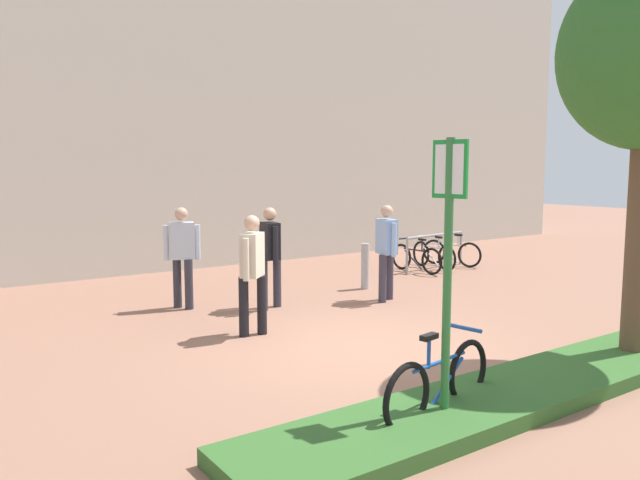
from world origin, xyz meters
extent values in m
plane|color=#936651|center=(0.00, 0.00, 0.00)|extent=(60.00, 60.00, 0.00)
cube|color=beige|center=(0.00, 7.96, 5.00)|extent=(28.00, 1.20, 10.00)
cube|color=#336028|center=(0.26, -2.28, 0.08)|extent=(7.00, 1.10, 0.16)
cylinder|color=brown|center=(2.24, -2.29, 1.45)|extent=(0.28, 0.28, 2.89)
cylinder|color=#2D7238|center=(-1.01, -2.28, 1.33)|extent=(0.08, 0.08, 2.65)
cube|color=#198C33|center=(-1.01, -2.28, 2.37)|extent=(0.09, 0.36, 0.52)
cube|color=white|center=(-1.01, -2.28, 2.37)|extent=(0.08, 0.30, 0.44)
torus|color=black|center=(-1.44, -2.23, 0.33)|extent=(0.66, 0.18, 0.66)
torus|color=black|center=(-0.43, -2.05, 0.33)|extent=(0.66, 0.18, 0.66)
cylinder|color=#194CA5|center=(-0.93, -2.14, 0.55)|extent=(0.83, 0.18, 0.04)
cylinder|color=#194CA5|center=(-0.83, -2.12, 0.30)|extent=(0.60, 0.14, 0.44)
cylinder|color=#194CA5|center=(-1.11, -2.17, 0.67)|extent=(0.04, 0.04, 0.28)
cube|color=black|center=(-1.11, -2.17, 0.83)|extent=(0.21, 0.11, 0.05)
cylinder|color=#194CA5|center=(-0.55, -2.07, 0.81)|extent=(0.11, 0.42, 0.04)
cylinder|color=#99999E|center=(4.33, 4.00, 0.40)|extent=(0.06, 0.06, 0.80)
cylinder|color=#99999E|center=(6.37, 4.26, 0.40)|extent=(0.06, 0.06, 0.80)
cylinder|color=#99999E|center=(5.35, 4.13, 0.80)|extent=(2.04, 0.32, 0.06)
torus|color=black|center=(4.70, 3.58, 0.30)|extent=(0.09, 0.61, 0.61)
torus|color=black|center=(4.64, 4.52, 0.30)|extent=(0.09, 0.61, 0.61)
cylinder|color=black|center=(4.67, 4.05, 0.51)|extent=(0.08, 0.77, 0.03)
cylinder|color=black|center=(4.67, 4.14, 0.27)|extent=(0.06, 0.56, 0.40)
cylinder|color=black|center=(4.68, 3.88, 0.62)|extent=(0.03, 0.03, 0.26)
cube|color=black|center=(4.68, 3.88, 0.76)|extent=(0.08, 0.19, 0.05)
cylinder|color=black|center=(4.65, 4.40, 0.75)|extent=(0.39, 0.06, 0.04)
torus|color=black|center=(5.30, 3.70, 0.30)|extent=(0.11, 0.61, 0.61)
torus|color=black|center=(5.39, 4.63, 0.30)|extent=(0.11, 0.61, 0.61)
cylinder|color=silver|center=(5.34, 4.16, 0.51)|extent=(0.11, 0.77, 0.03)
cylinder|color=silver|center=(5.35, 4.26, 0.27)|extent=(0.09, 0.56, 0.40)
cylinder|color=silver|center=(5.33, 4.00, 0.62)|extent=(0.03, 0.03, 0.26)
cube|color=black|center=(5.33, 4.00, 0.76)|extent=(0.09, 0.19, 0.05)
cylinder|color=silver|center=(5.38, 4.52, 0.75)|extent=(0.39, 0.07, 0.04)
torus|color=black|center=(6.17, 3.79, 0.30)|extent=(0.23, 0.60, 0.61)
torus|color=black|center=(5.88, 4.68, 0.30)|extent=(0.23, 0.60, 0.61)
cylinder|color=silver|center=(6.02, 4.24, 0.51)|extent=(0.26, 0.74, 0.03)
cylinder|color=silver|center=(6.00, 4.33, 0.27)|extent=(0.20, 0.54, 0.40)
cylinder|color=silver|center=(6.08, 4.08, 0.62)|extent=(0.03, 0.03, 0.26)
cube|color=black|center=(6.08, 4.08, 0.76)|extent=(0.13, 0.20, 0.05)
cylinder|color=silver|center=(5.92, 4.58, 0.75)|extent=(0.38, 0.15, 0.04)
cylinder|color=#ADADB2|center=(2.48, 3.19, 0.45)|extent=(0.16, 0.16, 0.90)
cylinder|color=#2D2D38|center=(-1.07, 3.52, 0.42)|extent=(0.14, 0.14, 0.85)
cylinder|color=#2D2D38|center=(-1.19, 3.75, 0.42)|extent=(0.14, 0.14, 0.85)
cube|color=silver|center=(-1.13, 3.63, 1.16)|extent=(0.46, 0.36, 0.62)
cylinder|color=silver|center=(-0.88, 3.55, 1.13)|extent=(0.09, 0.09, 0.59)
cylinder|color=silver|center=(-1.38, 3.72, 1.13)|extent=(0.09, 0.09, 0.59)
sphere|color=tan|center=(-1.13, 3.63, 1.61)|extent=(0.22, 0.22, 0.22)
cylinder|color=#2D2D38|center=(-0.09, 2.71, 0.42)|extent=(0.14, 0.14, 0.85)
cylinder|color=#2D2D38|center=(0.25, 2.83, 0.42)|extent=(0.14, 0.14, 0.85)
cube|color=black|center=(0.08, 2.77, 1.16)|extent=(0.31, 0.44, 0.62)
cylinder|color=black|center=(0.03, 2.52, 1.13)|extent=(0.09, 0.09, 0.59)
cylinder|color=black|center=(0.13, 3.03, 1.13)|extent=(0.09, 0.09, 0.59)
sphere|color=tan|center=(0.08, 2.77, 1.61)|extent=(0.22, 0.22, 0.22)
cylinder|color=#383342|center=(2.23, 2.19, 0.42)|extent=(0.14, 0.14, 0.85)
cylinder|color=#383342|center=(1.96, 2.06, 0.42)|extent=(0.14, 0.14, 0.85)
cube|color=#8CB2E5|center=(2.09, 2.13, 1.16)|extent=(0.31, 0.44, 0.62)
cylinder|color=#8CB2E5|center=(2.14, 2.38, 1.13)|extent=(0.09, 0.09, 0.59)
cylinder|color=#8CB2E5|center=(2.04, 1.87, 1.13)|extent=(0.09, 0.09, 0.59)
sphere|color=tan|center=(2.09, 2.13, 1.61)|extent=(0.22, 0.22, 0.22)
cylinder|color=black|center=(-0.84, 1.44, 0.42)|extent=(0.14, 0.14, 0.85)
cylinder|color=black|center=(-1.11, 1.48, 0.42)|extent=(0.14, 0.14, 0.85)
cube|color=beige|center=(-0.98, 1.46, 1.16)|extent=(0.46, 0.45, 0.62)
cylinder|color=beige|center=(-0.78, 1.64, 1.13)|extent=(0.09, 0.09, 0.59)
cylinder|color=beige|center=(-1.17, 1.29, 1.13)|extent=(0.09, 0.09, 0.59)
sphere|color=tan|center=(-0.98, 1.46, 1.61)|extent=(0.22, 0.22, 0.22)
camera|label=1|loc=(-5.13, -6.17, 2.39)|focal=34.79mm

